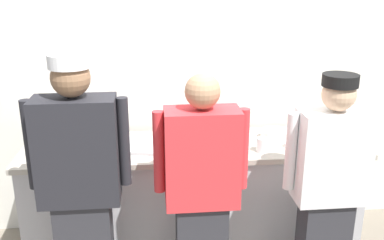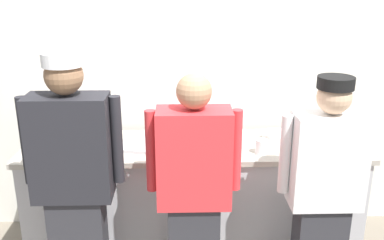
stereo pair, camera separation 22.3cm
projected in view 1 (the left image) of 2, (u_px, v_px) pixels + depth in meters
wall_back at (189, 67)px, 3.65m from camera, size 4.14×0.10×2.88m
prep_counter at (194, 197)px, 3.52m from camera, size 2.64×0.69×0.92m
chef_near_left at (80, 185)px, 2.68m from camera, size 0.63×0.24×1.76m
chef_center at (202, 192)px, 2.75m from camera, size 0.60×0.24×1.63m
chef_far_right at (328, 187)px, 2.83m from camera, size 0.59×0.24×1.61m
plate_stack_front at (275, 134)px, 3.48m from camera, size 0.23×0.23×0.07m
mixing_bowl_steel at (211, 141)px, 3.30m from camera, size 0.30×0.30×0.11m
sheet_tray at (152, 146)px, 3.32m from camera, size 0.50×0.43×0.02m
squeeze_bottle_primary at (312, 121)px, 3.64m from camera, size 0.06×0.06×0.18m
squeeze_bottle_secondary at (213, 127)px, 3.48m from camera, size 0.06×0.06×0.20m
squeeze_bottle_spare at (338, 138)px, 3.23m from camera, size 0.06×0.06×0.20m
ramekin_green_sauce at (328, 135)px, 3.51m from camera, size 0.11×0.11×0.04m
ramekin_red_sauce at (109, 140)px, 3.40m from camera, size 0.08×0.08×0.04m
ramekin_yellow_sauce at (289, 144)px, 3.32m from camera, size 0.08×0.08×0.04m
ramekin_orange_sauce at (198, 135)px, 3.52m from camera, size 0.10×0.10×0.04m
deli_cup at (263, 145)px, 3.22m from camera, size 0.09×0.09×0.11m
chefs_knife at (94, 153)px, 3.20m from camera, size 0.28×0.03×0.02m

